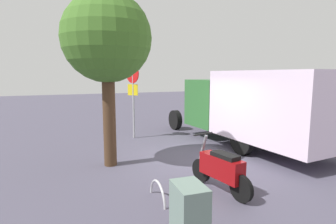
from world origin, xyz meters
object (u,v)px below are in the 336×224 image
object	(u,v)px
box_truck_near	(252,104)
street_tree	(107,39)
utility_cabinet	(189,220)
bike_rack_hoop	(158,200)
motorcycle	(221,169)
stop_sign	(133,89)

from	to	relation	value
box_truck_near	street_tree	xyz separation A→B (m)	(-0.09, 5.02, 1.96)
utility_cabinet	bike_rack_hoop	xyz separation A→B (m)	(1.72, -0.16, -0.52)
box_truck_near	street_tree	bearing A→B (deg)	86.80
motorcycle	stop_sign	distance (m)	5.86
box_truck_near	bike_rack_hoop	distance (m)	5.48
street_tree	bike_rack_hoop	bearing A→B (deg)	-169.57
stop_sign	utility_cabinet	world-z (taller)	stop_sign
box_truck_near	utility_cabinet	bearing A→B (deg)	128.68
box_truck_near	motorcycle	world-z (taller)	box_truck_near
motorcycle	bike_rack_hoop	world-z (taller)	motorcycle
utility_cabinet	box_truck_near	bearing A→B (deg)	-47.07
street_tree	bike_rack_hoop	world-z (taller)	street_tree
motorcycle	stop_sign	bearing A→B (deg)	-6.34
box_truck_near	utility_cabinet	world-z (taller)	box_truck_near
stop_sign	bike_rack_hoop	size ratio (longest dim) A/B	3.50
stop_sign	bike_rack_hoop	distance (m)	5.97
stop_sign	motorcycle	bearing A→B (deg)	-175.95
bike_rack_hoop	stop_sign	bearing A→B (deg)	-10.53
stop_sign	street_tree	size ratio (longest dim) A/B	0.63
street_tree	utility_cabinet	xyz separation A→B (m)	(-4.29, -0.31, -2.97)
box_truck_near	bike_rack_hoop	world-z (taller)	box_truck_near
motorcycle	bike_rack_hoop	xyz separation A→B (m)	(0.13, 1.43, -0.52)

